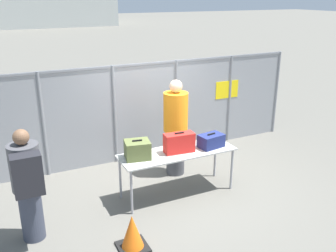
# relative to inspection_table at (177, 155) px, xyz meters

# --- Properties ---
(ground_plane) EXTENTS (120.00, 120.00, 0.00)m
(ground_plane) POSITION_rel_inspection_table_xyz_m (0.16, 0.16, -0.73)
(ground_plane) COLOR #605E56
(fence_section) EXTENTS (7.00, 0.07, 2.03)m
(fence_section) POSITION_rel_inspection_table_xyz_m (0.17, 1.74, 0.33)
(fence_section) COLOR gray
(fence_section) RESTS_ON ground_plane
(inspection_table) EXTENTS (2.01, 0.67, 0.79)m
(inspection_table) POSITION_rel_inspection_table_xyz_m (0.00, 0.00, 0.00)
(inspection_table) COLOR #B2B2AD
(inspection_table) RESTS_ON ground_plane
(suitcase_olive) EXTENTS (0.46, 0.41, 0.32)m
(suitcase_olive) POSITION_rel_inspection_table_xyz_m (-0.70, 0.06, 0.21)
(suitcase_olive) COLOR #566033
(suitcase_olive) RESTS_ON inspection_table
(suitcase_red) EXTENTS (0.53, 0.26, 0.36)m
(suitcase_red) POSITION_rel_inspection_table_xyz_m (0.02, -0.02, 0.23)
(suitcase_red) COLOR red
(suitcase_red) RESTS_ON inspection_table
(suitcase_navy) EXTENTS (0.47, 0.34, 0.25)m
(suitcase_navy) POSITION_rel_inspection_table_xyz_m (0.63, -0.06, 0.18)
(suitcase_navy) COLOR navy
(suitcase_navy) RESTS_ON inspection_table
(traveler_hooded) EXTENTS (0.41, 0.64, 1.67)m
(traveler_hooded) POSITION_rel_inspection_table_xyz_m (-2.44, -0.30, 0.19)
(traveler_hooded) COLOR #383D4C
(traveler_hooded) RESTS_ON ground_plane
(security_worker_near) EXTENTS (0.46, 0.46, 1.86)m
(security_worker_near) POSITION_rel_inspection_table_xyz_m (0.33, 0.73, 0.23)
(security_worker_near) COLOR #4C4C51
(security_worker_near) RESTS_ON ground_plane
(utility_trailer) EXTENTS (4.47, 2.38, 0.78)m
(utility_trailer) POSITION_rel_inspection_table_xyz_m (2.84, 4.27, -0.27)
(utility_trailer) COLOR #B2B2B7
(utility_trailer) RESTS_ON ground_plane
(traffic_cone) EXTENTS (0.41, 0.41, 0.51)m
(traffic_cone) POSITION_rel_inspection_table_xyz_m (-1.24, -1.08, -0.50)
(traffic_cone) COLOR black
(traffic_cone) RESTS_ON ground_plane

